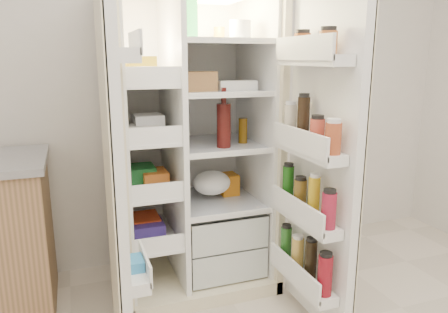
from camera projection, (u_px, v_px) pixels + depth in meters
name	position (u px, v px, depth m)	size (l,w,h in m)	color
wall_back	(194.00, 64.00, 2.84)	(4.00, 0.02, 2.70)	silver
refrigerator	(192.00, 166.00, 2.62)	(0.92, 0.70, 1.80)	beige
freezer_door	(115.00, 175.00, 1.86)	(0.15, 0.40, 1.72)	white
fridge_door	(320.00, 165.00, 2.10)	(0.17, 0.58, 1.72)	white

